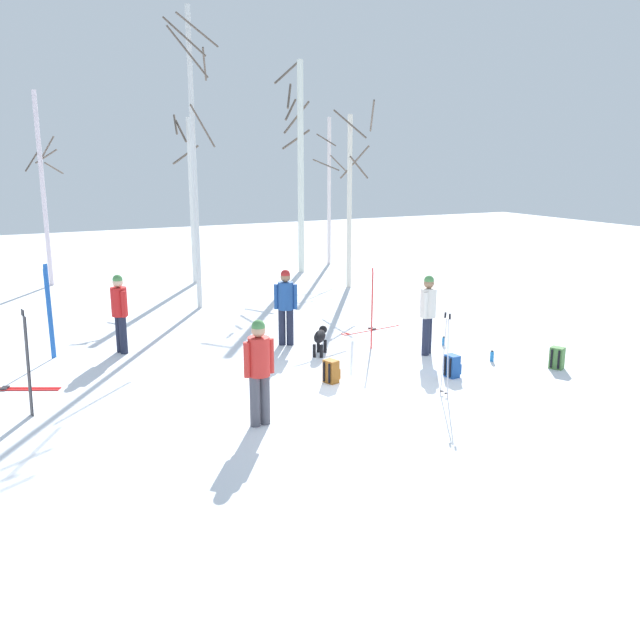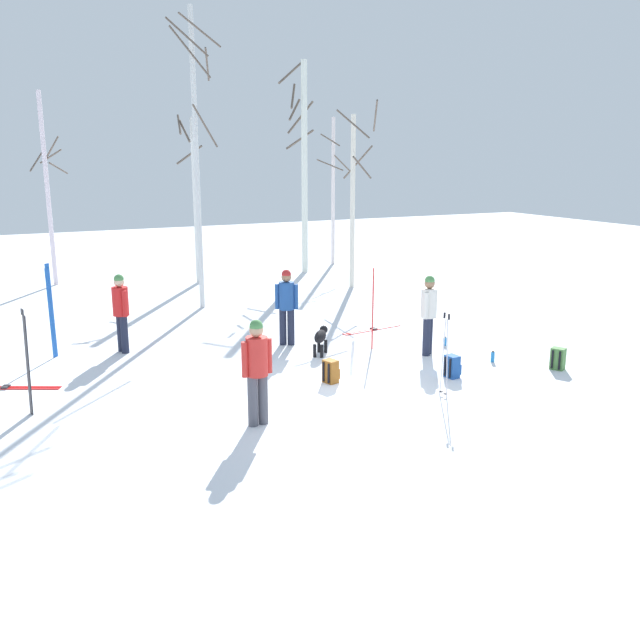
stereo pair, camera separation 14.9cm
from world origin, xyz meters
The scene contains 23 objects.
ground_plane centered at (0.00, 0.00, 0.00)m, with size 60.00×60.00×0.00m, color white.
person_0 centered at (2.75, 1.40, 0.98)m, with size 0.42×0.37×1.72m.
person_1 centered at (-3.09, 4.43, 0.98)m, with size 0.34×0.51×1.72m.
person_2 centered at (0.35, 3.42, 0.98)m, with size 0.47×0.34×1.72m.
person_3 centered at (-1.92, -0.69, 0.98)m, with size 0.52×0.34×1.72m.
dog centered at (0.69, 2.40, 0.39)m, with size 0.60×0.73×0.57m.
ski_pair_planted_0 centered at (-5.12, 1.30, 0.89)m, with size 0.07×0.26×1.80m.
ski_pair_planted_1 centered at (-4.47, 4.68, 1.00)m, with size 0.11×0.11×2.01m.
ski_pair_planted_2 centered at (1.91, 2.30, 0.90)m, with size 0.09×0.18×1.82m.
ski_pair_lying_0 centered at (2.75, 3.74, 0.01)m, with size 1.70×0.42×0.05m.
ski_pair_lying_1 centered at (-5.44, 2.94, 0.01)m, with size 1.79×1.00×0.05m.
ski_poles_0 centered at (1.50, -0.92, 0.81)m, with size 0.07×0.23×1.52m.
backpack_0 centered at (0.05, 0.64, 0.21)m, with size 0.33×0.31×0.44m.
backpack_1 centered at (4.50, -0.61, 0.21)m, with size 0.34×0.32×0.44m.
backpack_2 centered at (2.29, -0.11, 0.21)m, with size 0.30×0.28×0.44m.
water_bottle_0 centered at (3.65, 0.34, 0.11)m, with size 0.08×0.08×0.24m.
water_bottle_1 centered at (3.50, 1.80, 0.10)m, with size 0.07×0.07×0.21m.
birch_tree_1 centered at (-3.63, 13.51, 3.14)m, with size 1.17×1.24×6.13m.
birch_tree_2 centered at (-0.27, 7.99, 4.18)m, with size 1.36×0.97×7.90m.
birch_tree_3 centered at (0.72, 11.85, 2.80)m, with size 0.96×0.92×5.45m.
birch_tree_4 centered at (4.82, 12.26, 3.88)m, with size 1.41×1.01×7.46m.
birch_tree_5 centered at (4.98, 8.83, 2.90)m, with size 1.64×1.63×5.77m.
birch_tree_6 centered at (6.62, 13.47, 2.87)m, with size 1.39×0.81×5.56m.
Camera 2 is at (-5.45, -10.22, 4.17)m, focal length 38.19 mm.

